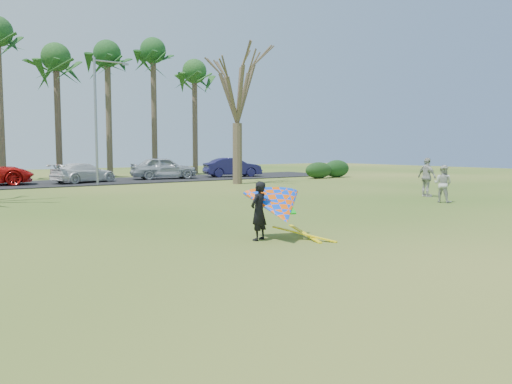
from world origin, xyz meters
TOP-DOWN VIEW (x-y plane):
  - ground at (0.00, 0.00)m, footprint 100.00×100.00m
  - parking_strip at (0.00, 25.00)m, footprint 46.00×7.00m
  - palm_6 at (2.00, 31.00)m, footprint 4.84×4.84m
  - palm_7 at (6.00, 31.00)m, footprint 4.84×4.84m
  - palm_8 at (10.00, 31.00)m, footprint 4.84×4.84m
  - palm_9 at (14.00, 31.00)m, footprint 4.84×4.84m
  - bare_tree_right at (10.00, 18.00)m, footprint 6.27×6.27m
  - streetlight at (2.16, 22.00)m, footprint 2.28×0.18m
  - hedge_near at (18.47, 19.27)m, footprint 2.55×1.16m
  - hedge_far at (20.63, 19.47)m, footprint 2.54×1.20m
  - car_3 at (1.87, 24.37)m, footprint 4.84×3.21m
  - car_4 at (7.97, 24.94)m, footprint 5.13×2.85m
  - car_5 at (13.78, 24.41)m, footprint 4.86×2.69m
  - pedestrian_a at (10.86, 3.25)m, footprint 0.77×0.91m
  - pedestrian_b at (12.56, 5.26)m, footprint 0.67×1.18m
  - kite_flyer at (-0.44, 0.46)m, footprint 2.13×2.39m

SIDE VIEW (x-z plane):
  - ground at x=0.00m, z-range 0.00..0.00m
  - parking_strip at x=0.00m, z-range 0.00..0.06m
  - hedge_near at x=18.47m, z-range 0.00..1.28m
  - hedge_far at x=20.63m, z-range 0.00..1.41m
  - car_3 at x=1.87m, z-range 0.06..1.36m
  - pedestrian_a at x=10.86m, z-range 0.00..1.62m
  - car_5 at x=13.78m, z-range 0.06..1.58m
  - kite_flyer at x=-0.44m, z-range -0.17..1.85m
  - car_4 at x=7.97m, z-range 0.06..1.71m
  - pedestrian_b at x=12.56m, z-range 0.00..1.90m
  - streetlight at x=2.16m, z-range 0.46..8.46m
  - bare_tree_right at x=10.00m, z-range 1.96..11.17m
  - palm_6 at x=2.00m, z-range 3.75..14.59m
  - palm_9 at x=14.00m, z-range 3.75..14.59m
  - palm_7 at x=6.00m, z-range 4.08..15.62m
  - palm_8 at x=10.00m, z-range 4.40..16.64m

